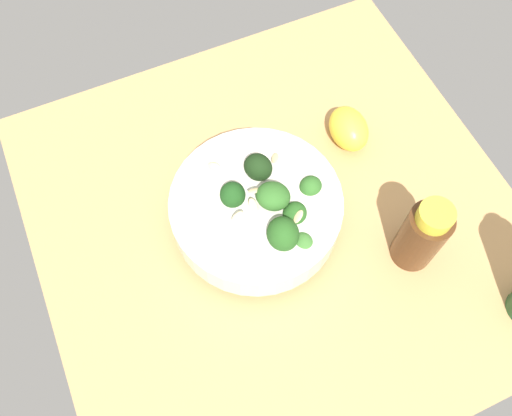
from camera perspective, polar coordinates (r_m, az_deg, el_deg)
The scene contains 4 objects.
ground_plane at distance 73.35cm, azimuth 2.31°, elevation -1.89°, with size 62.25×62.25×4.34cm, color tan.
bowl_of_broccoli at distance 67.54cm, azimuth 0.18°, elevation -0.05°, with size 21.57×21.57×9.73cm.
lemon_wedge at distance 76.67cm, azimuth 9.81°, elevation 8.30°, with size 7.07×5.14×4.87cm, color yellow.
bottle_tall at distance 67.24cm, azimuth 17.23°, elevation -2.76°, with size 5.30×5.30×11.95cm.
Camera 1 is at (14.96, 26.40, 64.61)cm, focal length 37.66 mm.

